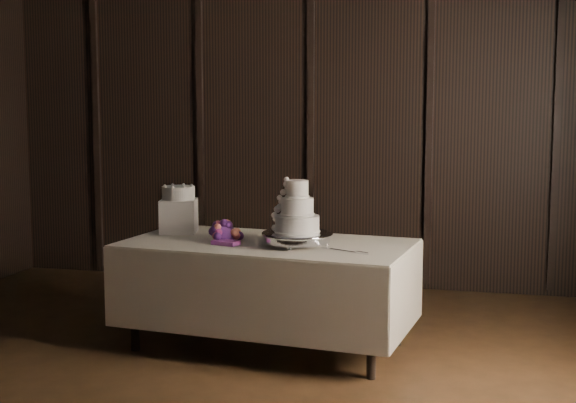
{
  "coord_description": "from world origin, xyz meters",
  "views": [
    {
      "loc": [
        1.6,
        -3.9,
        1.73
      ],
      "look_at": [
        0.29,
        1.42,
        1.05
      ],
      "focal_mm": 50.0,
      "sensor_mm": 36.0,
      "label": 1
    }
  ],
  "objects_px": {
    "display_table": "(267,290)",
    "box_pedestal": "(179,216)",
    "wedding_cake": "(293,212)",
    "cake_stand": "(297,240)",
    "bouquet": "(224,233)",
    "small_cake": "(178,193)"
  },
  "relations": [
    {
      "from": "display_table",
      "to": "box_pedestal",
      "type": "height_order",
      "value": "box_pedestal"
    },
    {
      "from": "display_table",
      "to": "cake_stand",
      "type": "relative_size",
      "value": 4.32
    },
    {
      "from": "cake_stand",
      "to": "box_pedestal",
      "type": "bearing_deg",
      "value": 160.65
    },
    {
      "from": "cake_stand",
      "to": "bouquet",
      "type": "xyz_separation_m",
      "value": [
        -0.54,
        0.05,
        0.02
      ]
    },
    {
      "from": "wedding_cake",
      "to": "box_pedestal",
      "type": "relative_size",
      "value": 1.38
    },
    {
      "from": "display_table",
      "to": "small_cake",
      "type": "xyz_separation_m",
      "value": [
        -0.75,
        0.25,
        0.64
      ]
    },
    {
      "from": "bouquet",
      "to": "box_pedestal",
      "type": "height_order",
      "value": "box_pedestal"
    },
    {
      "from": "display_table",
      "to": "small_cake",
      "type": "distance_m",
      "value": 1.02
    },
    {
      "from": "display_table",
      "to": "small_cake",
      "type": "bearing_deg",
      "value": 168.2
    },
    {
      "from": "display_table",
      "to": "cake_stand",
      "type": "bearing_deg",
      "value": -16.91
    },
    {
      "from": "wedding_cake",
      "to": "small_cake",
      "type": "xyz_separation_m",
      "value": [
        -0.97,
        0.36,
        0.07
      ]
    },
    {
      "from": "cake_stand",
      "to": "wedding_cake",
      "type": "relative_size",
      "value": 1.35
    },
    {
      "from": "box_pedestal",
      "to": "cake_stand",
      "type": "bearing_deg",
      "value": -19.35
    },
    {
      "from": "cake_stand",
      "to": "bouquet",
      "type": "height_order",
      "value": "bouquet"
    },
    {
      "from": "bouquet",
      "to": "wedding_cake",
      "type": "bearing_deg",
      "value": -7.3
    },
    {
      "from": "display_table",
      "to": "wedding_cake",
      "type": "distance_m",
      "value": 0.62
    },
    {
      "from": "bouquet",
      "to": "box_pedestal",
      "type": "distance_m",
      "value": 0.55
    },
    {
      "from": "wedding_cake",
      "to": "small_cake",
      "type": "relative_size",
      "value": 1.47
    },
    {
      "from": "box_pedestal",
      "to": "display_table",
      "type": "bearing_deg",
      "value": -18.09
    },
    {
      "from": "display_table",
      "to": "wedding_cake",
      "type": "relative_size",
      "value": 5.83
    },
    {
      "from": "wedding_cake",
      "to": "bouquet",
      "type": "relative_size",
      "value": 0.92
    },
    {
      "from": "box_pedestal",
      "to": "small_cake",
      "type": "distance_m",
      "value": 0.17
    }
  ]
}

